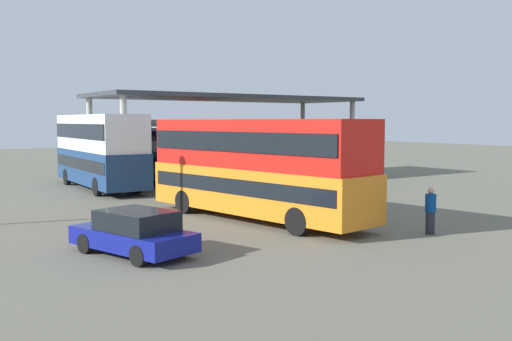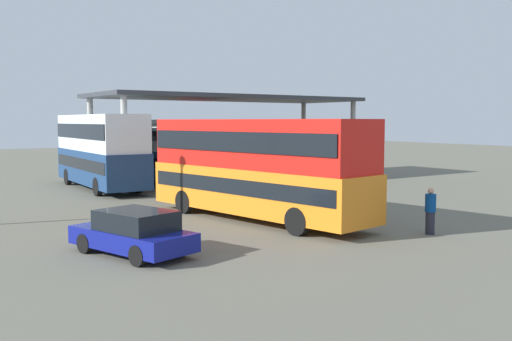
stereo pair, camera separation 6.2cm
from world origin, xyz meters
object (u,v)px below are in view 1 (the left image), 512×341
object	(u,v)px
double_decker_mid_row	(163,149)
double_decker_far_right	(216,147)
double_decker_near_canopy	(100,148)
pedestrian_waiting	(430,211)
parked_hatchback	(134,233)
double_decker_main	(256,165)

from	to	relation	value
double_decker_mid_row	double_decker_far_right	xyz separation A→B (m)	(3.98, 0.43, -0.01)
double_decker_near_canopy	pedestrian_waiting	world-z (taller)	double_decker_near_canopy
parked_hatchback	double_decker_mid_row	size ratio (longest dim) A/B	0.38
double_decker_near_canopy	double_decker_mid_row	distance (m)	4.12
parked_hatchback	pedestrian_waiting	size ratio (longest dim) A/B	2.64
parked_hatchback	double_decker_mid_row	distance (m)	19.29
parked_hatchback	double_decker_mid_row	world-z (taller)	double_decker_mid_row
double_decker_mid_row	double_decker_far_right	bearing A→B (deg)	-86.33
double_decker_main	double_decker_mid_row	world-z (taller)	double_decker_mid_row
double_decker_main	double_decker_far_right	size ratio (longest dim) A/B	1.05
double_decker_mid_row	double_decker_near_canopy	bearing A→B (deg)	90.18
double_decker_main	double_decker_far_right	bearing A→B (deg)	-33.48
double_decker_near_canopy	pedestrian_waiting	size ratio (longest dim) A/B	6.24
double_decker_far_right	pedestrian_waiting	size ratio (longest dim) A/B	6.29
double_decker_main	double_decker_near_canopy	size ratio (longest dim) A/B	1.06
parked_hatchback	double_decker_near_canopy	world-z (taller)	double_decker_near_canopy
parked_hatchback	double_decker_near_canopy	xyz separation A→B (m)	(4.43, 17.03, 1.70)
double_decker_far_right	double_decker_mid_row	bearing A→B (deg)	101.61
double_decker_near_canopy	parked_hatchback	bearing A→B (deg)	166.31
pedestrian_waiting	parked_hatchback	bearing A→B (deg)	29.63
double_decker_main	double_decker_mid_row	bearing A→B (deg)	-19.31
parked_hatchback	double_decker_mid_row	xyz separation A→B (m)	(8.54, 17.22, 1.56)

